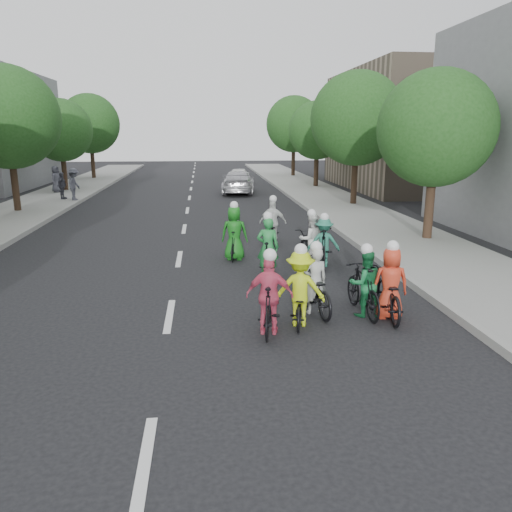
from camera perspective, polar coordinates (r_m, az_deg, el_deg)
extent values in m
plane|color=black|center=(10.98, -9.85, -6.75)|extent=(120.00, 120.00, 0.00)
cube|color=#999993|center=(21.70, -24.40, 2.75)|extent=(0.18, 80.00, 0.18)
cube|color=gray|center=(21.84, 13.29, 3.65)|extent=(4.00, 80.00, 0.15)
cube|color=#999993|center=(21.27, 8.32, 3.65)|extent=(0.18, 80.00, 0.18)
cube|color=gray|center=(37.49, 18.32, 13.52)|extent=(10.00, 14.00, 8.00)
cylinder|color=black|center=(26.93, -25.80, 7.04)|extent=(0.32, 0.32, 2.48)
sphere|color=#1F4E1A|center=(26.81, -26.56, 14.00)|extent=(4.80, 4.80, 4.80)
cylinder|color=black|center=(35.52, -21.03, 8.68)|extent=(0.32, 0.32, 2.27)
sphere|color=#1F4E1A|center=(35.41, -21.44, 13.25)|extent=(4.00, 4.00, 4.00)
cylinder|color=black|center=(44.26, -18.13, 9.92)|extent=(0.32, 0.32, 2.48)
sphere|color=#1F4E1A|center=(44.19, -18.46, 14.16)|extent=(4.80, 4.80, 4.80)
cylinder|color=black|center=(18.87, 19.17, 4.94)|extent=(0.32, 0.32, 2.27)
sphere|color=#1F4E1A|center=(18.68, 19.88, 13.56)|extent=(4.00, 4.00, 4.00)
cylinder|color=black|center=(27.20, 11.15, 8.22)|extent=(0.32, 0.32, 2.48)
sphere|color=#1F4E1A|center=(27.09, 11.48, 15.14)|extent=(4.80, 4.80, 4.80)
cylinder|color=black|center=(35.88, 6.88, 9.54)|extent=(0.32, 0.32, 2.27)
sphere|color=#1F4E1A|center=(35.77, 7.02, 14.08)|extent=(4.00, 4.00, 4.00)
cylinder|color=black|center=(44.67, 4.27, 10.59)|extent=(0.32, 0.32, 2.48)
sphere|color=#1F4E1A|center=(44.59, 4.35, 14.80)|extent=(4.80, 4.80, 4.80)
imported|color=black|center=(11.00, 6.64, -3.81)|extent=(0.93, 2.00, 1.01)
imported|color=silver|center=(10.84, 6.79, -2.84)|extent=(0.58, 0.42, 1.46)
sphere|color=white|center=(10.65, 6.91, 1.03)|extent=(0.26, 0.26, 0.26)
imported|color=black|center=(11.01, 12.14, -3.78)|extent=(0.63, 1.86, 1.10)
imported|color=#1A753D|center=(10.87, 12.35, -3.07)|extent=(0.74, 0.59, 1.45)
sphere|color=white|center=(10.68, 12.55, 0.74)|extent=(0.26, 0.26, 0.26)
imported|color=black|center=(10.34, 4.90, -5.58)|extent=(0.83, 1.59, 0.79)
imported|color=#CCED1A|center=(10.12, 5.05, -3.72)|extent=(1.11, 0.78, 1.56)
sphere|color=white|center=(9.91, 5.15, 0.69)|extent=(0.26, 0.26, 0.26)
imported|color=black|center=(9.84, 1.49, -5.89)|extent=(0.79, 1.74, 1.01)
imported|color=#E75174|center=(9.66, 1.58, -4.53)|extent=(0.97, 0.55, 1.57)
sphere|color=white|center=(9.43, 1.61, 0.10)|extent=(0.26, 0.26, 0.26)
imported|color=black|center=(11.01, 14.84, -4.16)|extent=(0.90, 2.00, 1.02)
imported|color=red|center=(10.85, 15.11, -3.01)|extent=(0.81, 0.58, 1.54)
sphere|color=white|center=(10.65, 15.38, 1.06)|extent=(0.26, 0.26, 0.26)
imported|color=black|center=(13.64, 1.30, -0.23)|extent=(0.80, 1.73, 1.01)
imported|color=#268E40|center=(13.47, 1.36, 0.99)|extent=(0.67, 0.51, 1.65)
sphere|color=white|center=(13.30, 1.38, 4.53)|extent=(0.26, 0.26, 0.26)
imported|color=black|center=(15.07, 6.20, 0.97)|extent=(0.86, 1.88, 0.96)
imported|color=white|center=(14.92, 6.31, 1.92)|extent=(0.80, 0.66, 1.51)
sphere|color=white|center=(14.78, 6.39, 4.86)|extent=(0.26, 0.26, 0.26)
imported|color=black|center=(14.83, 7.64, 1.07)|extent=(0.85, 1.95, 1.13)
imported|color=#297C62|center=(14.70, 7.75, 1.56)|extent=(1.01, 0.69, 1.44)
sphere|color=white|center=(14.57, 7.84, 4.41)|extent=(0.26, 0.26, 0.26)
imported|color=black|center=(17.52, 1.89, 2.83)|extent=(0.97, 1.86, 0.93)
imported|color=white|center=(17.36, 1.94, 3.85)|extent=(1.00, 0.58, 1.60)
sphere|color=white|center=(17.23, 1.97, 6.53)|extent=(0.26, 0.26, 0.26)
imported|color=black|center=(15.50, -2.49, 1.35)|extent=(0.71, 1.59, 0.93)
imported|color=#19711C|center=(15.33, -2.48, 2.63)|extent=(0.90, 0.67, 1.67)
sphere|color=white|center=(15.18, -2.52, 5.80)|extent=(0.26, 0.26, 0.26)
imported|color=silver|center=(32.59, -2.05, 8.44)|extent=(2.51, 5.10, 1.43)
imported|color=white|center=(38.58, -1.94, 9.17)|extent=(1.99, 3.83, 1.24)
imported|color=#535461|center=(29.75, -20.07, 7.71)|extent=(0.82, 1.23, 1.77)
imported|color=#535360|center=(30.51, -21.29, 7.51)|extent=(0.55, 0.95, 1.52)
imported|color=#4E4E5B|center=(34.19, -21.90, 8.17)|extent=(0.74, 0.93, 1.66)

